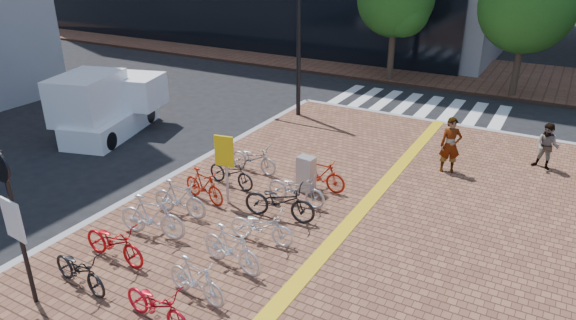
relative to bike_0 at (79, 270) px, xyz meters
The scene contains 26 objects.
ground 3.08m from the bike_0, 51.02° to the left, with size 120.00×120.00×0.00m, color black.
kerb_north 15.17m from the bike_0, 71.14° to the left, with size 14.00×0.25×0.15m, color gray.
far_sidewalk 23.43m from the bike_0, 85.34° to the left, with size 70.00×8.00×0.15m, color brown.
crosswalk 16.54m from the bike_0, 81.64° to the left, with size 7.50×4.00×0.01m.
street_trees 21.28m from the bike_0, 70.68° to the left, with size 16.20×4.60×6.35m.
bike_0 is the anchor object (origin of this frame).
bike_1 1.08m from the bike_0, 96.70° to the left, with size 0.63×1.79×0.94m, color red.
bike_2 2.27m from the bike_0, 92.38° to the left, with size 0.52×1.82×1.10m, color silver.
bike_3 3.41m from the bike_0, 93.34° to the left, with size 0.47×1.65×0.99m, color #B7B7BC.
bike_4 4.38m from the bike_0, 91.91° to the left, with size 0.44×1.56×0.94m, color #A11D0B.
bike_5 5.51m from the bike_0, 90.29° to the left, with size 0.58×1.67×0.88m, color black.
bike_6 6.70m from the bike_0, 90.11° to the left, with size 0.59×1.69×0.89m, color #B1B0B5.
bike_7 2.18m from the bike_0, ahead, with size 0.59×1.68×0.88m, color red.
bike_8 2.52m from the bike_0, 20.92° to the left, with size 0.44×1.55×0.93m, color silver.
bike_9 3.18m from the bike_0, 42.07° to the left, with size 0.48×1.71×1.03m, color silver.
bike_10 4.12m from the bike_0, 54.70° to the left, with size 0.58×1.67×0.87m, color white.
bike_11 5.05m from the bike_0, 64.27° to the left, with size 0.68×1.95×1.02m, color black.
bike_12 5.90m from the bike_0, 68.38° to the left, with size 0.61×1.74×0.92m, color #BABABF.
bike_13 7.01m from the bike_0, 70.22° to the left, with size 0.45×1.58×0.95m, color red.
pedestrian_a 11.08m from the bike_0, 61.29° to the left, with size 0.65×0.42×1.77m, color gray.
pedestrian_b 13.92m from the bike_0, 55.25° to the left, with size 0.73×0.57×1.50m, color #4B5160.
utility_box 6.63m from the bike_0, 71.99° to the left, with size 0.49×0.36×1.07m, color #B0B0B5.
yellow_sign 4.68m from the bike_0, 83.74° to the left, with size 0.54×0.17×2.00m.
notice_sign 1.92m from the bike_0, 118.44° to the right, with size 0.62×0.17×3.36m.
traffic_light_pole 13.20m from the bike_0, 102.95° to the left, with size 3.20×1.23×5.95m.
box_truck 9.88m from the bike_0, 133.53° to the left, with size 2.90×4.52×2.42m.
Camera 1 is at (6.25, -7.96, 6.97)m, focal length 32.00 mm.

